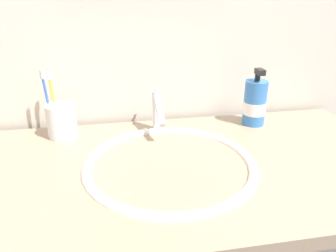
{
  "coord_description": "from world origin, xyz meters",
  "views": [
    {
      "loc": [
        -0.12,
        -0.68,
        1.31
      ],
      "look_at": [
        0.01,
        0.03,
        1.0
      ],
      "focal_mm": 35.38,
      "sensor_mm": 36.0,
      "label": 1
    }
  ],
  "objects": [
    {
      "name": "toothbrush_cup",
      "position": [
        -0.26,
        0.22,
        0.95
      ],
      "size": [
        0.08,
        0.08,
        0.09
      ],
      "primitive_type": "cylinder",
      "color": "white",
      "rests_on": "vanity_counter"
    },
    {
      "name": "tiled_wall_back",
      "position": [
        0.0,
        0.33,
        1.2
      ],
      "size": [
        2.41,
        0.04,
        2.4
      ],
      "primitive_type": "cube",
      "color": "beige",
      "rests_on": "ground"
    },
    {
      "name": "toothbrush_yellow",
      "position": [
        -0.28,
        0.24,
        1.01
      ],
      "size": [
        0.02,
        0.04,
        0.18
      ],
      "color": "yellow",
      "rests_on": "toothbrush_cup"
    },
    {
      "name": "sink_basin",
      "position": [
        0.01,
        -0.0,
        0.87
      ],
      "size": [
        0.42,
        0.42,
        0.11
      ],
      "color": "white",
      "rests_on": "vanity_counter"
    },
    {
      "name": "toothbrush_blue",
      "position": [
        -0.29,
        0.23,
        1.02
      ],
      "size": [
        0.02,
        0.03,
        0.18
      ],
      "color": "blue",
      "rests_on": "toothbrush_cup"
    },
    {
      "name": "soap_dispenser",
      "position": [
        0.31,
        0.21,
        0.97
      ],
      "size": [
        0.07,
        0.07,
        0.17
      ],
      "color": "#3372BF",
      "rests_on": "vanity_counter"
    },
    {
      "name": "faucet",
      "position": [
        0.01,
        0.2,
        0.98
      ],
      "size": [
        0.02,
        0.15,
        0.13
      ],
      "color": "silver",
      "rests_on": "sink_basin"
    }
  ]
}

